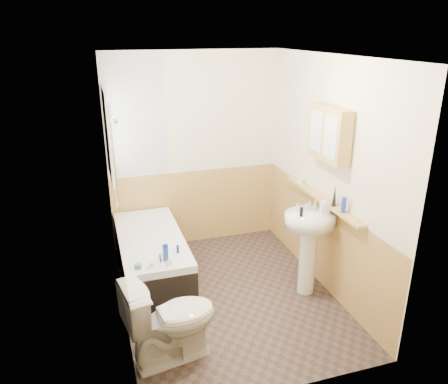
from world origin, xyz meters
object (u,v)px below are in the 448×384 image
(toilet, at_px, (171,319))
(bathtub, at_px, (152,257))
(sink, at_px, (309,236))
(medicine_cabinet, at_px, (329,134))
(pine_shelf, at_px, (322,199))

(toilet, bearing_deg, bathtub, -11.08)
(bathtub, bearing_deg, sink, -25.54)
(bathtub, xyz_separation_m, medicine_cabinet, (1.74, -0.69, 1.46))
(toilet, xyz_separation_m, sink, (1.60, 0.58, 0.28))
(bathtub, relative_size, pine_shelf, 1.04)
(toilet, bearing_deg, medicine_cabinet, -79.86)
(bathtub, bearing_deg, toilet, -91.29)
(pine_shelf, xyz_separation_m, medicine_cabinet, (-0.03, -0.09, 0.73))
(sink, distance_m, medicine_cabinet, 1.09)
(bathtub, height_order, pine_shelf, pine_shelf)
(bathtub, distance_m, toilet, 1.34)
(toilet, height_order, medicine_cabinet, medicine_cabinet)
(sink, bearing_deg, pine_shelf, 26.54)
(bathtub, relative_size, medicine_cabinet, 2.66)
(sink, relative_size, medicine_cabinet, 1.79)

